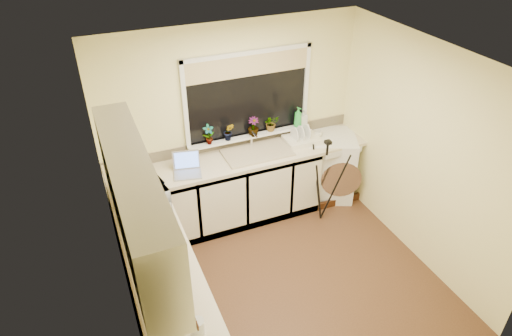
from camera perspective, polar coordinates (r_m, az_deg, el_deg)
The scene contains 34 objects.
floor at distance 5.14m, azimuth 3.42°, elevation -13.75°, with size 3.20×3.20×0.00m, color brown.
ceiling at distance 3.76m, azimuth 4.65°, elevation 12.85°, with size 3.20×3.20×0.00m, color white.
wall_back at distance 5.52m, azimuth -3.00°, elevation 5.79°, with size 3.20×3.20×0.00m, color #FAF0A7.
wall_front at distance 3.41m, azimuth 15.60°, elevation -16.02°, with size 3.20×3.20×0.00m, color #FAF0A7.
wall_left at distance 4.01m, azimuth -17.21°, elevation -7.61°, with size 3.00×3.00×0.00m, color #FAF0A7.
wall_right at distance 5.16m, azimuth 20.08°, elevation 1.62°, with size 3.00×3.00×0.00m, color #FAF0A7.
base_cabinet_back at distance 5.60m, azimuth -4.82°, elevation -3.38°, with size 2.55×0.60×0.86m, color silver.
base_cabinet_left at distance 4.36m, azimuth -10.83°, elevation -17.14°, with size 0.54×2.40×0.86m, color silver.
worktop_back at distance 5.44m, azimuth -1.79°, elevation 1.23°, with size 3.20×0.60×0.04m, color beige.
worktop_left at distance 4.03m, azimuth -11.49°, elevation -13.00°, with size 0.60×2.40×0.04m, color beige.
upper_cabinet at distance 3.31m, azimuth -14.98°, elevation -4.13°, with size 0.28×1.90×0.70m, color silver.
splashback_left at distance 3.85m, azimuth -16.14°, elevation -11.43°, with size 0.02×2.40×0.45m, color beige.
splashback_back at distance 5.63m, azimuth -2.88°, elevation 3.43°, with size 3.20×0.02×0.14m, color beige.
window_glass at distance 5.43m, azimuth -1.04°, elevation 9.16°, with size 1.50×0.02×1.00m, color black.
window_blind at distance 5.27m, azimuth -0.98°, elevation 12.80°, with size 1.50×0.02×0.25m, color tan.
windowsill at distance 5.61m, azimuth -0.78°, elevation 4.13°, with size 1.60×0.14×0.03m, color white.
sink at distance 5.49m, azimuth 0.15°, elevation 1.95°, with size 0.82×0.46×0.03m, color tan.
faucet at distance 5.58m, azimuth -0.58°, elevation 3.77°, with size 0.03×0.03×0.24m, color silver.
washing_machine at distance 6.17m, azimuth 9.15°, elevation 0.29°, with size 0.64×0.61×0.90m, color white.
laptop at distance 5.18m, azimuth -8.74°, elevation 0.05°, with size 0.36×0.35×0.22m.
kettle at distance 4.28m, azimuth -12.56°, elevation -7.67°, with size 0.16×0.16×0.21m, color white.
dish_rack at distance 5.75m, azimuth 5.82°, elevation 3.57°, with size 0.44×0.33×0.07m, color #EEE8CE.
tripod at distance 5.62m, azimuth 8.62°, elevation -1.71°, with size 0.57×0.57×1.15m, color black, non-canonical shape.
glass_jug at distance 3.50m, azimuth -7.39°, elevation -19.42°, with size 0.10×0.10×0.15m, color white.
steel_jar at distance 3.82m, azimuth -11.95°, elevation -14.65°, with size 0.09×0.09×0.12m, color white.
microwave at distance 4.65m, azimuth -14.17°, elevation -3.40°, with size 0.58×0.39×0.32m, color white.
plant_a at distance 5.36m, azimuth -6.01°, elevation 4.22°, with size 0.13×0.09×0.25m, color #999999.
plant_b at distance 5.44m, azimuth -3.47°, elevation 4.62°, with size 0.12×0.10×0.23m, color #999999.
plant_c at distance 5.53m, azimuth -0.34°, elevation 5.26°, with size 0.13×0.13×0.24m, color #999999.
plant_d at distance 5.66m, azimuth 1.93°, elevation 5.72°, with size 0.19×0.16×0.21m, color #999999.
soap_bottle_green at distance 5.76m, azimuth 5.34°, elevation 6.45°, with size 0.10×0.10×0.26m, color green.
soap_bottle_clear at distance 5.84m, azimuth 5.99°, elevation 6.45°, with size 0.09×0.09×0.20m, color #999999.
cup_back at distance 5.89m, azimuth 7.81°, elevation 4.26°, with size 0.11×0.11×0.09m, color white.
cup_left at distance 3.58m, azimuth -9.32°, elevation -18.75°, with size 0.11×0.11×0.10m, color beige.
Camera 1 is at (-1.65, -3.13, 3.73)m, focal length 31.61 mm.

